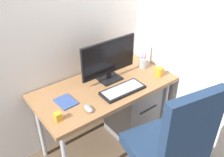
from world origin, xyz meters
TOP-DOWN VIEW (x-y plane):
  - ground_plane at (0.00, 0.00)m, footprint 8.00×8.00m
  - wall_back at (0.00, 0.35)m, footprint 2.41×0.04m
  - wall_side_right at (0.68, -0.16)m, footprint 0.04×1.74m
  - desk at (0.00, 0.00)m, footprint 1.31×0.64m
  - office_chair at (0.04, -0.77)m, footprint 0.59×0.62m
  - filing_cabinet at (0.35, -0.01)m, footprint 0.45×0.46m
  - monitor at (0.10, 0.07)m, footprint 0.58×0.17m
  - keyboard at (0.07, -0.16)m, footprint 0.41×0.18m
  - mouse at (-0.31, -0.20)m, footprint 0.07×0.12m
  - pen_holder at (0.52, 0.04)m, footprint 0.10×0.10m
  - notebook at (-0.40, 0.00)m, footprint 0.15×0.19m
  - coffee_mug at (0.52, -0.18)m, footprint 0.11×0.07m
  - desk_clamp_accessory at (-0.55, -0.16)m, footprint 0.05×0.05m

SIDE VIEW (x-z plane):
  - ground_plane at x=0.00m, z-range 0.00..0.00m
  - filing_cabinet at x=0.35m, z-range 0.00..0.63m
  - office_chair at x=0.04m, z-range 0.02..1.19m
  - desk at x=0.00m, z-range 0.30..1.04m
  - notebook at x=-0.40m, z-range 0.74..0.75m
  - keyboard at x=0.07m, z-range 0.74..0.77m
  - mouse at x=-0.31m, z-range 0.74..0.78m
  - desk_clamp_accessory at x=-0.55m, z-range 0.74..0.81m
  - coffee_mug at x=0.52m, z-range 0.74..0.83m
  - pen_holder at x=0.52m, z-range 0.71..0.88m
  - monitor at x=0.10m, z-range 0.76..1.15m
  - wall_back at x=0.00m, z-range 0.00..2.80m
  - wall_side_right at x=0.68m, z-range 0.00..2.80m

